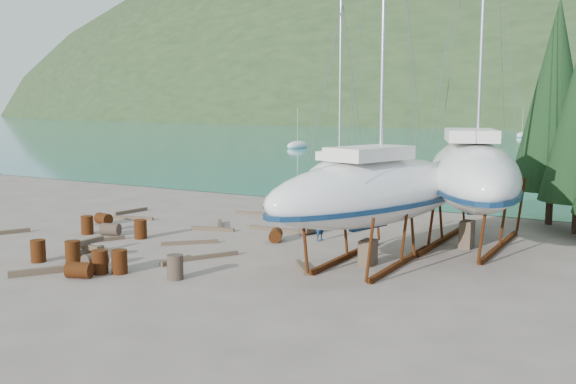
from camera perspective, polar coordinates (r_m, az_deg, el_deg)
The scene contains 42 objects.
ground at distance 27.10m, azimuth -6.45°, elevation -5.39°, with size 600.00×600.00×0.00m, color #685C52.
far_house_left at distance 224.35m, azimuth 10.65°, elevation 6.73°, with size 6.60×5.60×5.60m.
far_house_center at distance 214.16m, azimuth 20.83°, elevation 6.32°, with size 6.60×5.60×5.60m.
cypress_back_left at distance 35.45m, azimuth 22.68°, elevation 7.99°, with size 4.14×4.14×11.50m.
moored_boat_left at distance 93.35m, azimuth 0.86°, elevation 4.16°, with size 2.00×5.00×6.05m.
moored_boat_far at distance 133.38m, azimuth 20.08°, elevation 4.75°, with size 2.00×5.00×6.05m.
large_sailboat_near at distance 25.08m, azimuth 7.69°, elevation 0.08°, with size 6.29×11.58×17.51m.
large_sailboat_far at distance 28.95m, azimuth 16.10°, elevation 1.61°, with size 7.56×12.89×19.60m.
small_sailboat_shore at distance 37.77m, azimuth 4.30°, elevation 1.52°, with size 3.38×8.10×12.56m.
worker at distance 29.18m, azimuth 2.90°, elevation -2.84°, with size 0.57×0.38×1.57m, color navy.
drum_0 at distance 27.15m, azimuth -21.33°, elevation -4.90°, with size 0.58×0.58×0.88m, color #592F0F.
drum_1 at distance 25.53m, azimuth -16.78°, elevation -5.82°, with size 0.58×0.58×0.88m, color #2D2823.
drum_2 at distance 34.63m, azimuth -16.08°, elevation -2.30°, with size 0.58×0.58×0.88m, color #592F0F.
drum_3 at distance 24.54m, azimuth -16.37°, elevation -5.99°, with size 0.58×0.58×0.88m, color #592F0F.
drum_4 at distance 34.28m, azimuth 6.21°, elevation -2.14°, with size 0.58×0.58×0.88m, color #592F0F.
drum_6 at distance 29.09m, azimuth -1.09°, elevation -3.86°, with size 0.58×0.58×0.88m, color #592F0F.
drum_7 at distance 24.38m, azimuth -14.75°, elevation -6.02°, with size 0.58×0.58×0.88m, color #592F0F.
drum_8 at distance 32.19m, azimuth -17.42°, elevation -2.82°, with size 0.58×0.58×0.88m, color #592F0F.
drum_9 at distance 35.02m, azimuth -1.09°, elevation -1.88°, with size 0.58×0.58×0.88m, color #2D2823.
drum_10 at distance 26.50m, azimuth -18.59°, elevation -5.07°, with size 0.58×0.58×0.88m, color #592F0F.
drum_11 at distance 30.72m, azimuth 1.85°, elevation -3.24°, with size 0.58×0.58×0.88m, color #2D2823.
drum_12 at distance 24.19m, azimuth -18.07°, elevation -6.62°, with size 0.58×0.58×0.88m, color #592F0F.
drum_14 at distance 30.46m, azimuth -12.97°, elevation -3.24°, with size 0.58×0.58×0.88m, color #592F0F.
drum_15 at distance 31.58m, azimuth -15.50°, elevation -3.22°, with size 0.58×0.58×0.88m, color #2D2823.
drum_17 at distance 23.17m, azimuth -10.00°, elevation -6.60°, with size 0.58×0.58×0.88m, color #2D2823.
timber_0 at distance 36.31m, azimuth -2.93°, elevation -1.90°, with size 0.14×2.46×0.14m, color brown.
timber_1 at distance 24.20m, azimuth 1.25°, elevation -6.70°, with size 0.19×1.68×0.19m, color brown.
timber_2 at distance 37.92m, azimuth -13.78°, elevation -1.67°, with size 0.19×2.31×0.19m, color brown.
timber_4 at distance 31.84m, azimuth -6.73°, elevation -3.28°, with size 0.17×2.24×0.17m, color brown.
timber_5 at distance 26.17m, azimuth -7.07°, elevation -5.69°, with size 0.16×2.56×0.16m, color brown.
timber_6 at distance 38.32m, azimuth 5.37°, elevation -1.38°, with size 0.19×2.02×0.19m, color brown.
timber_7 at distance 25.59m, azimuth -9.96°, elevation -6.04°, with size 0.17×1.52×0.17m, color brown.
timber_8 at distance 32.81m, azimuth -6.07°, elevation -2.92°, with size 0.19×2.24×0.19m, color brown.
timber_9 at distance 39.26m, azimuth -0.88°, elevation -1.16°, with size 0.15×2.61×0.15m, color brown.
timber_10 at distance 31.55m, azimuth -1.13°, elevation -3.33°, with size 0.16×2.92×0.16m, color brown.
timber_11 at distance 28.88m, azimuth -8.72°, elevation -4.46°, with size 0.15×2.53×0.15m, color brown.
timber_12 at distance 30.25m, azimuth -16.51°, elevation -4.13°, with size 0.17×2.43×0.17m, color brown.
timber_14 at distance 33.57m, azimuth -24.20°, elevation -3.33°, with size 0.18×2.69×0.18m, color brown.
timber_16 at distance 25.28m, azimuth -19.97°, elevation -6.50°, with size 0.23×3.25×0.23m, color brown.
timber_17 at distance 35.71m, azimuth -13.61°, elevation -2.25°, with size 0.16×2.34×0.16m, color brown.
timber_pile_fore at distance 27.98m, azimuth -17.51°, elevation -4.66°, with size 1.80×1.80×0.60m.
timber_pile_aft at distance 32.06m, azimuth 2.17°, elevation -2.76°, with size 1.80×1.80×0.60m.
Camera 1 is at (15.86, -21.11, 6.10)m, focal length 40.00 mm.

